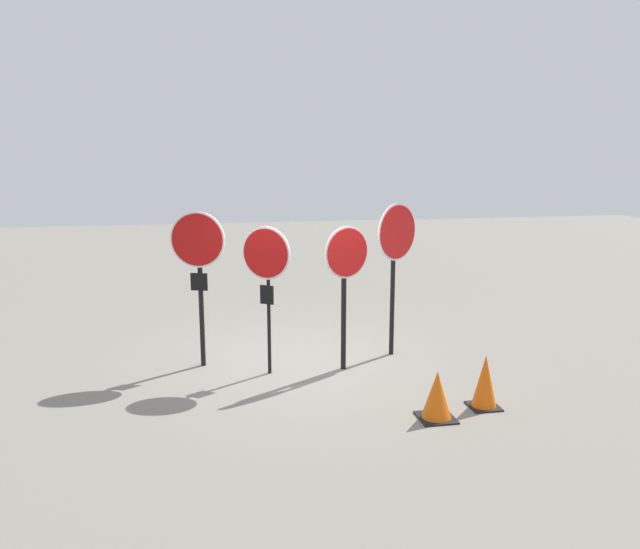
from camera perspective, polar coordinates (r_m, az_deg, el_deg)
The scene contains 7 objects.
ground_plane at distance 9.54m, azimuth -1.69°, elevation -8.33°, with size 40.00×40.00×0.00m, color gray.
stop_sign_0 at distance 9.26m, azimuth -11.06°, elevation 1.62°, with size 0.79×0.29×2.34m.
stop_sign_1 at distance 8.80m, azimuth -4.92°, elevation 0.96°, with size 0.64×0.45×2.16m.
stop_sign_2 at distance 8.99m, azimuth 2.39°, elevation 0.54°, with size 0.71×0.33×2.15m.
stop_sign_3 at distance 9.69m, azimuth 6.98°, elevation 2.63°, with size 0.75×0.51×2.42m.
traffic_cone_0 at distance 8.22m, azimuth 14.84°, elevation -9.45°, with size 0.38×0.38×0.69m.
traffic_cone_1 at distance 7.77m, azimuth 10.64°, elevation -10.81°, with size 0.44×0.44×0.60m.
Camera 1 is at (-1.39, -8.89, 3.16)m, focal length 35.00 mm.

